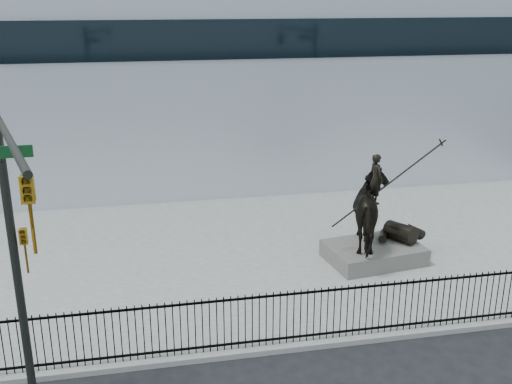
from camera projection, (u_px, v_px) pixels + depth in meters
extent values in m
plane|color=black|center=(336.00, 372.00, 14.54)|extent=(120.00, 120.00, 0.00)
cube|color=gray|center=(272.00, 253.00, 21.03)|extent=(30.00, 12.00, 0.15)
cube|color=silver|center=(218.00, 79.00, 31.75)|extent=(44.00, 14.00, 9.00)
cube|color=black|center=(321.00, 334.00, 15.61)|extent=(22.00, 0.05, 0.05)
cube|color=black|center=(322.00, 291.00, 15.22)|extent=(22.00, 0.05, 0.05)
cube|color=black|center=(321.00, 314.00, 15.42)|extent=(22.00, 0.03, 1.50)
cube|color=#605D58|center=(374.00, 253.00, 20.20)|extent=(3.33, 2.52, 0.57)
imported|color=black|center=(376.00, 211.00, 19.73)|extent=(2.40, 2.69, 2.44)
imported|color=black|center=(376.00, 179.00, 19.35)|extent=(0.48, 0.65, 1.65)
cylinder|color=black|center=(387.00, 185.00, 19.57)|extent=(3.89, 0.61, 2.48)
cylinder|color=black|center=(15.00, 261.00, 12.31)|extent=(0.18, 0.18, 7.00)
cylinder|color=black|center=(7.00, 135.00, 9.48)|extent=(1.47, 4.84, 0.12)
imported|color=#B47E14|center=(31.00, 216.00, 7.81)|extent=(0.18, 0.22, 1.10)
imported|color=#B47E14|center=(25.00, 251.00, 12.29)|extent=(0.16, 0.20, 1.00)
cube|color=#0C3F19|center=(6.00, 152.00, 10.45)|extent=(0.90, 0.03, 0.22)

